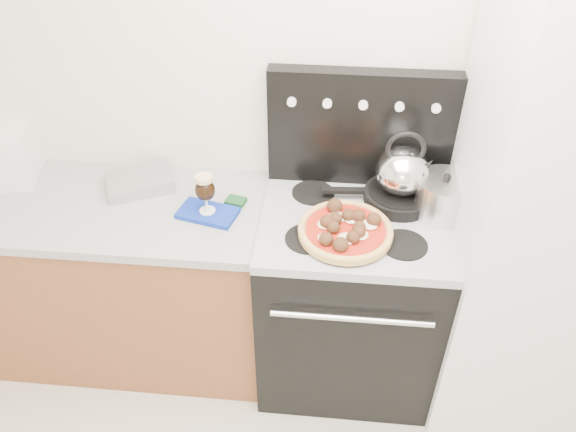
# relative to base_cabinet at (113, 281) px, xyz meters

# --- Properties ---
(room_shell) EXTENTS (3.52, 3.01, 2.52)m
(room_shell) POSITION_rel_base_cabinet_xyz_m (1.02, -0.91, 0.82)
(room_shell) COLOR beige
(room_shell) RESTS_ON ground
(base_cabinet) EXTENTS (1.45, 0.60, 0.86)m
(base_cabinet) POSITION_rel_base_cabinet_xyz_m (0.00, 0.00, 0.00)
(base_cabinet) COLOR brown
(base_cabinet) RESTS_ON ground
(countertop) EXTENTS (1.48, 0.63, 0.04)m
(countertop) POSITION_rel_base_cabinet_xyz_m (0.00, 0.00, 0.45)
(countertop) COLOR #A4A4A4
(countertop) RESTS_ON base_cabinet
(stove_body) EXTENTS (0.76, 0.65, 0.88)m
(stove_body) POSITION_rel_base_cabinet_xyz_m (1.10, -0.02, 0.01)
(stove_body) COLOR black
(stove_body) RESTS_ON ground
(cooktop) EXTENTS (0.76, 0.65, 0.04)m
(cooktop) POSITION_rel_base_cabinet_xyz_m (1.10, -0.02, 0.47)
(cooktop) COLOR #ADADB2
(cooktop) RESTS_ON stove_body
(backguard) EXTENTS (0.76, 0.08, 0.50)m
(backguard) POSITION_rel_base_cabinet_xyz_m (1.10, 0.25, 0.74)
(backguard) COLOR black
(backguard) RESTS_ON cooktop
(fridge) EXTENTS (0.64, 0.68, 1.90)m
(fridge) POSITION_rel_base_cabinet_xyz_m (1.80, -0.05, 0.52)
(fridge) COLOR silver
(fridge) RESTS_ON ground
(foil_sheet) EXTENTS (0.34, 0.30, 0.06)m
(foil_sheet) POSITION_rel_base_cabinet_xyz_m (0.17, 0.13, 0.50)
(foil_sheet) COLOR silver
(foil_sheet) RESTS_ON countertop
(oven_mitt) EXTENTS (0.26, 0.19, 0.02)m
(oven_mitt) POSITION_rel_base_cabinet_xyz_m (0.51, -0.04, 0.48)
(oven_mitt) COLOR #102B9D
(oven_mitt) RESTS_ON countertop
(beer_glass) EXTENTS (0.09, 0.09, 0.17)m
(beer_glass) POSITION_rel_base_cabinet_xyz_m (0.51, -0.04, 0.58)
(beer_glass) COLOR black
(beer_glass) RESTS_ON oven_mitt
(pizza_pan) EXTENTS (0.40, 0.40, 0.01)m
(pizza_pan) POSITION_rel_base_cabinet_xyz_m (1.06, -0.14, 0.50)
(pizza_pan) COLOR black
(pizza_pan) RESTS_ON cooktop
(pizza) EXTENTS (0.46, 0.46, 0.05)m
(pizza) POSITION_rel_base_cabinet_xyz_m (1.06, -0.14, 0.53)
(pizza) COLOR tan
(pizza) RESTS_ON pizza_pan
(skillet) EXTENTS (0.30, 0.30, 0.05)m
(skillet) POSITION_rel_base_cabinet_xyz_m (1.28, 0.10, 0.52)
(skillet) COLOR black
(skillet) RESTS_ON cooktop
(tea_kettle) EXTENTS (0.25, 0.25, 0.23)m
(tea_kettle) POSITION_rel_base_cabinet_xyz_m (1.28, 0.10, 0.66)
(tea_kettle) COLOR white
(tea_kettle) RESTS_ON skillet
(stock_pot) EXTENTS (0.25, 0.25, 0.16)m
(stock_pot) POSITION_rel_base_cabinet_xyz_m (1.44, 0.03, 0.57)
(stock_pot) COLOR silver
(stock_pot) RESTS_ON cooktop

